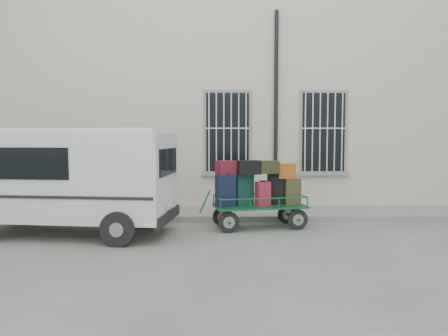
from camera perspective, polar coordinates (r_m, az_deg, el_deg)
ground at (r=9.56m, az=3.24°, el=-8.70°), size 80.00×80.00×0.00m
building at (r=14.85m, az=1.83°, el=7.47°), size 24.00×5.15×6.00m
sidewalk at (r=11.70m, az=2.50°, el=-5.98°), size 24.00×1.70×0.15m
luggage_cart at (r=10.13m, az=4.50°, el=-2.92°), size 2.50×1.31×1.58m
van at (r=10.02m, az=-19.85°, el=-0.75°), size 4.75×2.50×2.29m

